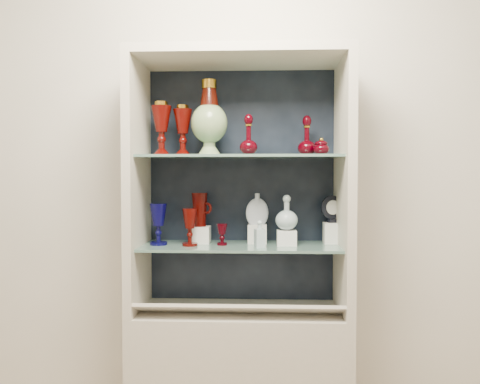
{
  "coord_description": "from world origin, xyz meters",
  "views": [
    {
      "loc": [
        0.09,
        -0.64,
        1.38
      ],
      "look_at": [
        0.0,
        1.53,
        1.3
      ],
      "focal_mm": 35.0,
      "sensor_mm": 36.0,
      "label": 1
    }
  ],
  "objects_px": {
    "pedestal_lamp_right": "(162,129)",
    "ruby_goblet_tall": "(190,227)",
    "enamel_urn": "(209,118)",
    "cobalt_goblet": "(158,224)",
    "clear_round_decanter": "(287,213)",
    "ruby_decanter_b": "(307,134)",
    "clear_square_bottle": "(260,234)",
    "ruby_goblet_small": "(222,234)",
    "ruby_pitcher": "(200,210)",
    "pedestal_lamp_left": "(183,131)",
    "lidded_bowl": "(321,146)",
    "cameo_medallion": "(332,209)",
    "flat_flask": "(257,208)",
    "ruby_decanter_a": "(249,132)"
  },
  "relations": [
    {
      "from": "pedestal_lamp_right",
      "to": "ruby_goblet_tall",
      "type": "relative_size",
      "value": 1.46
    },
    {
      "from": "pedestal_lamp_right",
      "to": "enamel_urn",
      "type": "bearing_deg",
      "value": -4.87
    },
    {
      "from": "cobalt_goblet",
      "to": "ruby_goblet_tall",
      "type": "bearing_deg",
      "value": -8.48
    },
    {
      "from": "cobalt_goblet",
      "to": "clear_round_decanter",
      "type": "height_order",
      "value": "clear_round_decanter"
    },
    {
      "from": "ruby_decanter_b",
      "to": "cobalt_goblet",
      "type": "relative_size",
      "value": 1.04
    },
    {
      "from": "cobalt_goblet",
      "to": "clear_square_bottle",
      "type": "bearing_deg",
      "value": -7.27
    },
    {
      "from": "ruby_goblet_small",
      "to": "clear_round_decanter",
      "type": "distance_m",
      "value": 0.32
    },
    {
      "from": "ruby_goblet_small",
      "to": "ruby_pitcher",
      "type": "distance_m",
      "value": 0.17
    },
    {
      "from": "ruby_decanter_b",
      "to": "clear_square_bottle",
      "type": "height_order",
      "value": "ruby_decanter_b"
    },
    {
      "from": "ruby_decanter_b",
      "to": "ruby_goblet_tall",
      "type": "bearing_deg",
      "value": -171.02
    },
    {
      "from": "pedestal_lamp_left",
      "to": "lidded_bowl",
      "type": "height_order",
      "value": "pedestal_lamp_left"
    },
    {
      "from": "clear_square_bottle",
      "to": "clear_round_decanter",
      "type": "xyz_separation_m",
      "value": [
        0.13,
        0.08,
        0.09
      ]
    },
    {
      "from": "clear_square_bottle",
      "to": "cameo_medallion",
      "type": "bearing_deg",
      "value": 22.36
    },
    {
      "from": "pedestal_lamp_right",
      "to": "flat_flask",
      "type": "xyz_separation_m",
      "value": [
        0.45,
        0.05,
        -0.38
      ]
    },
    {
      "from": "enamel_urn",
      "to": "ruby_decanter_b",
      "type": "relative_size",
      "value": 1.72
    },
    {
      "from": "pedestal_lamp_right",
      "to": "cameo_medallion",
      "type": "bearing_deg",
      "value": 3.95
    },
    {
      "from": "cobalt_goblet",
      "to": "cameo_medallion",
      "type": "relative_size",
      "value": 1.45
    },
    {
      "from": "clear_round_decanter",
      "to": "ruby_goblet_small",
      "type": "bearing_deg",
      "value": -177.15
    },
    {
      "from": "pedestal_lamp_right",
      "to": "ruby_decanter_b",
      "type": "bearing_deg",
      "value": 3.12
    },
    {
      "from": "clear_square_bottle",
      "to": "cameo_medallion",
      "type": "xyz_separation_m",
      "value": [
        0.35,
        0.14,
        0.11
      ]
    },
    {
      "from": "ruby_goblet_small",
      "to": "cameo_medallion",
      "type": "distance_m",
      "value": 0.54
    },
    {
      "from": "pedestal_lamp_right",
      "to": "clear_round_decanter",
      "type": "bearing_deg",
      "value": -0.81
    },
    {
      "from": "clear_round_decanter",
      "to": "pedestal_lamp_left",
      "type": "bearing_deg",
      "value": 176.87
    },
    {
      "from": "pedestal_lamp_left",
      "to": "flat_flask",
      "type": "height_order",
      "value": "pedestal_lamp_left"
    },
    {
      "from": "pedestal_lamp_left",
      "to": "ruby_decanter_b",
      "type": "bearing_deg",
      "value": 1.85
    },
    {
      "from": "pedestal_lamp_right",
      "to": "clear_square_bottle",
      "type": "height_order",
      "value": "pedestal_lamp_right"
    },
    {
      "from": "ruby_decanter_a",
      "to": "clear_round_decanter",
      "type": "relative_size",
      "value": 1.32
    },
    {
      "from": "lidded_bowl",
      "to": "pedestal_lamp_left",
      "type": "bearing_deg",
      "value": 176.31
    },
    {
      "from": "ruby_goblet_small",
      "to": "ruby_decanter_b",
      "type": "bearing_deg",
      "value": 8.68
    },
    {
      "from": "flat_flask",
      "to": "pedestal_lamp_right",
      "type": "bearing_deg",
      "value": 175.72
    },
    {
      "from": "ruby_goblet_small",
      "to": "clear_square_bottle",
      "type": "xyz_separation_m",
      "value": [
        0.18,
        -0.06,
        0.01
      ]
    },
    {
      "from": "pedestal_lamp_left",
      "to": "ruby_goblet_tall",
      "type": "height_order",
      "value": "pedestal_lamp_left"
    },
    {
      "from": "ruby_decanter_a",
      "to": "pedestal_lamp_left",
      "type": "bearing_deg",
      "value": 164.28
    },
    {
      "from": "ruby_decanter_a",
      "to": "clear_round_decanter",
      "type": "bearing_deg",
      "value": 19.24
    },
    {
      "from": "pedestal_lamp_left",
      "to": "ruby_goblet_tall",
      "type": "relative_size",
      "value": 1.38
    },
    {
      "from": "ruby_pitcher",
      "to": "clear_square_bottle",
      "type": "distance_m",
      "value": 0.34
    },
    {
      "from": "ruby_goblet_tall",
      "to": "ruby_goblet_small",
      "type": "relative_size",
      "value": 1.72
    },
    {
      "from": "cobalt_goblet",
      "to": "ruby_goblet_small",
      "type": "xyz_separation_m",
      "value": [
        0.3,
        0.0,
        -0.05
      ]
    },
    {
      "from": "ruby_pitcher",
      "to": "flat_flask",
      "type": "distance_m",
      "value": 0.28
    },
    {
      "from": "cobalt_goblet",
      "to": "clear_round_decanter",
      "type": "xyz_separation_m",
      "value": [
        0.6,
        0.02,
        0.05
      ]
    },
    {
      "from": "ruby_decanter_b",
      "to": "clear_round_decanter",
      "type": "relative_size",
      "value": 1.29
    },
    {
      "from": "ruby_goblet_tall",
      "to": "ruby_goblet_small",
      "type": "height_order",
      "value": "ruby_goblet_tall"
    },
    {
      "from": "flat_flask",
      "to": "ruby_decanter_b",
      "type": "bearing_deg",
      "value": -15.2
    },
    {
      "from": "ruby_pitcher",
      "to": "cameo_medallion",
      "type": "height_order",
      "value": "ruby_pitcher"
    },
    {
      "from": "pedestal_lamp_right",
      "to": "cameo_medallion",
      "type": "height_order",
      "value": "pedestal_lamp_right"
    },
    {
      "from": "ruby_decanter_b",
      "to": "clear_round_decanter",
      "type": "distance_m",
      "value": 0.39
    },
    {
      "from": "enamel_urn",
      "to": "ruby_goblet_tall",
      "type": "distance_m",
      "value": 0.52
    },
    {
      "from": "ruby_pitcher",
      "to": "cameo_medallion",
      "type": "distance_m",
      "value": 0.64
    },
    {
      "from": "cameo_medallion",
      "to": "pedestal_lamp_right",
      "type": "bearing_deg",
      "value": 164.11
    },
    {
      "from": "lidded_bowl",
      "to": "clear_round_decanter",
      "type": "height_order",
      "value": "lidded_bowl"
    }
  ]
}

